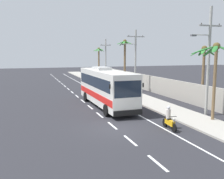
# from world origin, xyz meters

# --- Properties ---
(ground_plane) EXTENTS (160.00, 160.00, 0.00)m
(ground_plane) POSITION_xyz_m (0.00, 0.00, 0.00)
(ground_plane) COLOR #28282D
(sidewalk_kerb) EXTENTS (3.20, 90.00, 0.14)m
(sidewalk_kerb) POSITION_xyz_m (6.80, 10.00, 0.07)
(sidewalk_kerb) COLOR #A8A399
(sidewalk_kerb) RESTS_ON ground
(lane_markings) EXTENTS (3.40, 71.00, 0.01)m
(lane_markings) POSITION_xyz_m (1.93, 14.76, 0.00)
(lane_markings) COLOR white
(lane_markings) RESTS_ON ground
(boundary_wall) EXTENTS (0.24, 60.00, 2.23)m
(boundary_wall) POSITION_xyz_m (10.60, 14.00, 1.12)
(boundary_wall) COLOR #9E998E
(boundary_wall) RESTS_ON ground
(coach_bus_foreground) EXTENTS (3.09, 11.38, 3.93)m
(coach_bus_foreground) POSITION_xyz_m (1.62, 7.46, 2.04)
(coach_bus_foreground) COLOR silver
(coach_bus_foreground) RESTS_ON ground
(motorcycle_beside_bus) EXTENTS (0.56, 1.96, 1.67)m
(motorcycle_beside_bus) POSITION_xyz_m (3.53, -1.47, 0.67)
(motorcycle_beside_bus) COLOR black
(motorcycle_beside_bus) RESTS_ON ground
(motorcycle_trailing) EXTENTS (0.56, 1.96, 1.55)m
(motorcycle_trailing) POSITION_xyz_m (3.61, 16.84, 0.64)
(motorcycle_trailing) COLOR black
(motorcycle_trailing) RESTS_ON ground
(pedestrian_near_kerb) EXTENTS (0.36, 0.36, 1.60)m
(pedestrian_near_kerb) POSITION_xyz_m (6.45, 17.91, 0.97)
(pedestrian_near_kerb) COLOR #75388E
(pedestrian_near_kerb) RESTS_ON sidewalk_kerb
(pedestrian_far_walk) EXTENTS (0.36, 0.36, 1.76)m
(pedestrian_far_walk) POSITION_xyz_m (7.09, 18.79, 1.07)
(pedestrian_far_walk) COLOR #2D7A47
(pedestrian_far_walk) RESTS_ON sidewalk_kerb
(utility_pole_nearest) EXTENTS (2.98, 0.24, 9.21)m
(utility_pole_nearest) POSITION_xyz_m (8.76, 1.16, 4.89)
(utility_pole_nearest) COLOR #9E9E99
(utility_pole_nearest) RESTS_ON ground
(utility_pole_mid) EXTENTS (3.42, 0.24, 8.52)m
(utility_pole_mid) POSITION_xyz_m (8.37, 15.56, 4.62)
(utility_pole_mid) COLOR #9E9E99
(utility_pole_mid) RESTS_ON ground
(utility_pole_far) EXTENTS (2.15, 0.24, 8.04)m
(utility_pole_far) POSITION_xyz_m (8.65, 29.95, 4.21)
(utility_pole_far) COLOR #9E9E99
(utility_pole_far) RESTS_ON ground
(palm_nearest) EXTENTS (2.57, 2.66, 6.65)m
(palm_nearest) POSITION_xyz_m (9.98, 39.51, 4.46)
(palm_nearest) COLOR brown
(palm_nearest) RESTS_ON ground
(palm_second) EXTENTS (3.55, 3.49, 6.17)m
(palm_second) POSITION_xyz_m (7.96, -0.70, 4.68)
(palm_second) COLOR brown
(palm_second) RESTS_ON ground
(palm_third) EXTENTS (2.70, 2.41, 7.51)m
(palm_third) POSITION_xyz_m (8.99, 20.86, 5.01)
(palm_third) COLOR brown
(palm_third) RESTS_ON ground
(palm_fourth) EXTENTS (2.60, 2.78, 6.11)m
(palm_fourth) POSITION_xyz_m (10.97, 4.44, 4.39)
(palm_fourth) COLOR brown
(palm_fourth) RESTS_ON ground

